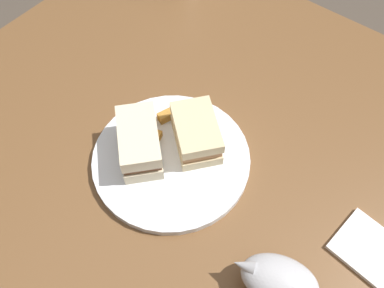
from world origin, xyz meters
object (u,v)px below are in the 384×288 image
sandwich_half_right (139,142)px  napkin (372,251)px  plate (171,159)px  sandwich_half_left (196,133)px  gravy_boat (278,280)px

sandwich_half_right → napkin: size_ratio=1.20×
plate → sandwich_half_left: (-0.02, -0.05, 0.04)m
sandwich_half_left → napkin: size_ratio=1.17×
sandwich_half_left → gravy_boat: sandwich_half_left is taller
sandwich_half_right → napkin: (-0.40, -0.09, -0.04)m
gravy_boat → sandwich_half_right: bearing=-8.9°
sandwich_half_left → sandwich_half_right: 0.10m
plate → sandwich_half_right: bearing=28.6°
plate → gravy_boat: gravy_boat is taller
plate → sandwich_half_right: (0.05, 0.03, 0.04)m
gravy_boat → sandwich_half_left: bearing=-27.1°
napkin → gravy_boat: bearing=56.9°
plate → napkin: 0.36m
plate → sandwich_half_right: 0.07m
plate → sandwich_half_right: size_ratio=2.09×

